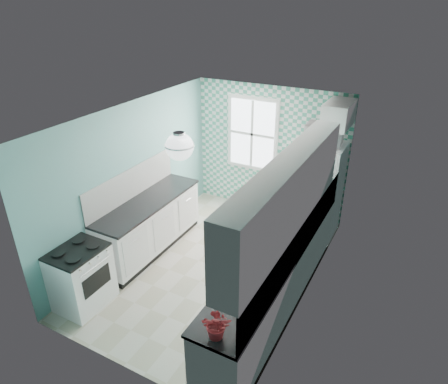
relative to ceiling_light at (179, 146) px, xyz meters
The scene contains 26 objects.
floor 2.47m from the ceiling_light, 90.00° to the left, with size 3.00×4.40×0.02m, color beige.
ceiling 0.82m from the ceiling_light, 90.00° to the left, with size 3.00×4.40×0.02m, color white.
wall_back 3.20m from the ceiling_light, 90.00° to the left, with size 3.00×0.02×2.50m, color #66A5A2.
wall_front 1.77m from the ceiling_light, 90.00° to the right, with size 3.00×0.02×2.50m, color #66A5A2.
wall_left 2.02m from the ceiling_light, 152.09° to the left, with size 0.02×4.40×2.50m, color #66A5A2.
wall_right 2.02m from the ceiling_light, 27.91° to the left, with size 0.02×4.40×2.50m, color #66A5A2.
accent_wall 3.17m from the ceiling_light, 90.00° to the left, with size 3.00×0.01×2.50m, color teal.
window 3.08m from the ceiling_light, 96.74° to the left, with size 1.04×0.05×1.44m.
backsplash_right 1.91m from the ceiling_light, 15.05° to the left, with size 0.02×3.60×0.51m, color white.
backsplash_left 2.00m from the ceiling_light, 154.02° to the left, with size 0.02×2.15×0.51m, color white.
upper_cabinets_right 1.41m from the ceiling_light, ahead, with size 0.33×3.20×0.90m, color white.
upper_cabinet_fridge 2.93m from the ceiling_light, 63.70° to the left, with size 0.40×0.74×0.40m, color white.
ceiling_light is the anchor object (origin of this frame).
base_cabinets_right 2.26m from the ceiling_light, 18.43° to the left, with size 0.60×3.60×0.90m, color white.
countertop_right 1.88m from the ceiling_light, 18.65° to the left, with size 0.63×3.60×0.04m, color black.
base_cabinets_left 2.34m from the ceiling_light, 148.86° to the left, with size 0.60×2.15×0.90m, color white.
countertop_left 1.97m from the ceiling_light, 148.54° to the left, with size 0.63×2.15×0.04m, color black.
fridge 3.16m from the ceiling_light, 66.67° to the left, with size 0.75×0.74×1.72m.
stove 2.35m from the ceiling_light, 146.11° to the right, with size 0.59×0.74×0.89m.
sink 2.34m from the ceiling_light, 50.30° to the left, with size 0.56×0.47×0.53m.
rug 2.68m from the ceiling_light, 87.74° to the left, with size 0.63×0.91×0.01m, color maroon.
dish_towel 2.27m from the ceiling_light, 47.70° to the left, with size 0.01×0.21×0.31m, color #519982.
fruit_bowl 1.92m from the ceiling_light, 28.08° to the right, with size 0.26×0.26×0.06m, color silver.
potted_plant 2.12m from the ceiling_light, 46.03° to the right, with size 0.29×0.25×0.32m, color red.
soap_bottle 2.56m from the ceiling_light, 55.61° to the left, with size 0.08×0.09×0.19m, color #A9B6BF.
microwave 2.84m from the ceiling_light, 66.67° to the left, with size 0.60×0.41×0.33m, color white.
Camera 1 is at (2.61, -4.55, 4.00)m, focal length 32.00 mm.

